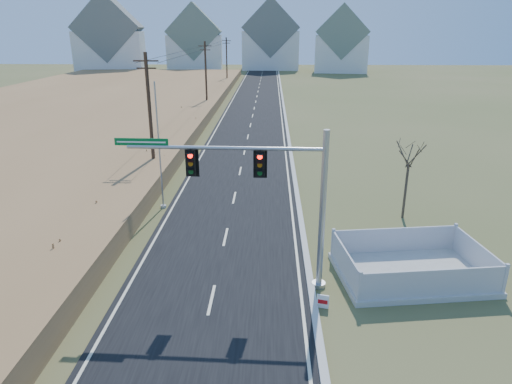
{
  "coord_description": "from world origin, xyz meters",
  "views": [
    {
      "loc": [
        2.36,
        -18.02,
        10.51
      ],
      "look_at": [
        1.7,
        1.83,
        3.4
      ],
      "focal_mm": 32.0,
      "sensor_mm": 36.0,
      "label": 1
    }
  ],
  "objects_px": {
    "traffic_signal_mast": "(277,193)",
    "bare_tree": "(410,153)",
    "fence_enclosure": "(410,271)",
    "flagpole": "(160,160)",
    "open_sign": "(323,302)"
  },
  "relations": [
    {
      "from": "flagpole",
      "to": "fence_enclosure",
      "type": "bearing_deg",
      "value": -31.59
    },
    {
      "from": "traffic_signal_mast",
      "to": "bare_tree",
      "type": "relative_size",
      "value": 1.77
    },
    {
      "from": "traffic_signal_mast",
      "to": "open_sign",
      "type": "height_order",
      "value": "traffic_signal_mast"
    },
    {
      "from": "fence_enclosure",
      "to": "flagpole",
      "type": "relative_size",
      "value": 0.9
    },
    {
      "from": "traffic_signal_mast",
      "to": "bare_tree",
      "type": "height_order",
      "value": "traffic_signal_mast"
    },
    {
      "from": "open_sign",
      "to": "bare_tree",
      "type": "bearing_deg",
      "value": 73.16
    },
    {
      "from": "flagpole",
      "to": "bare_tree",
      "type": "height_order",
      "value": "flagpole"
    },
    {
      "from": "open_sign",
      "to": "bare_tree",
      "type": "relative_size",
      "value": 0.12
    },
    {
      "from": "fence_enclosure",
      "to": "bare_tree",
      "type": "distance_m",
      "value": 7.91
    },
    {
      "from": "fence_enclosure",
      "to": "bare_tree",
      "type": "bearing_deg",
      "value": 70.01
    },
    {
      "from": "open_sign",
      "to": "bare_tree",
      "type": "height_order",
      "value": "bare_tree"
    },
    {
      "from": "traffic_signal_mast",
      "to": "fence_enclosure",
      "type": "height_order",
      "value": "traffic_signal_mast"
    },
    {
      "from": "traffic_signal_mast",
      "to": "fence_enclosure",
      "type": "relative_size",
      "value": 1.25
    },
    {
      "from": "fence_enclosure",
      "to": "bare_tree",
      "type": "relative_size",
      "value": 1.42
    },
    {
      "from": "fence_enclosure",
      "to": "open_sign",
      "type": "height_order",
      "value": "fence_enclosure"
    }
  ]
}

